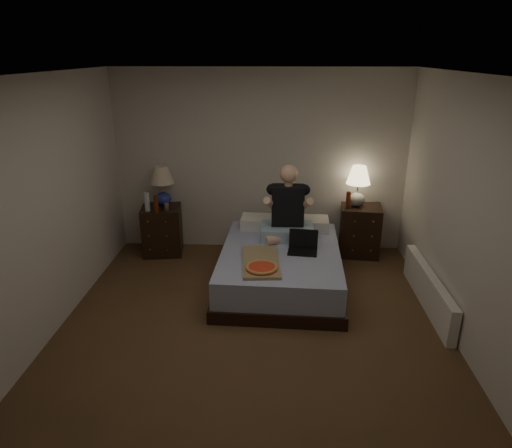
{
  "coord_description": "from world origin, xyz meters",
  "views": [
    {
      "loc": [
        0.22,
        -3.92,
        2.67
      ],
      "look_at": [
        0.0,
        0.9,
        0.85
      ],
      "focal_mm": 32.0,
      "sensor_mm": 36.0,
      "label": 1
    }
  ],
  "objects_px": {
    "radiator": "(428,290)",
    "beer_bottle_left": "(156,204)",
    "lamp_left": "(162,186)",
    "beer_bottle_right": "(348,200)",
    "pizza_box": "(262,268)",
    "nightstand_left": "(162,230)",
    "laptop": "(303,243)",
    "nightstand_right": "(360,230)",
    "water_bottle": "(147,202)",
    "person": "(288,203)",
    "soda_can": "(166,206)",
    "bed": "(280,267)",
    "lamp_right": "(358,186)"
  },
  "relations": [
    {
      "from": "radiator",
      "to": "beer_bottle_left",
      "type": "bearing_deg",
      "value": 161.41
    },
    {
      "from": "lamp_left",
      "to": "beer_bottle_right",
      "type": "distance_m",
      "value": 2.53
    },
    {
      "from": "beer_bottle_left",
      "to": "pizza_box",
      "type": "relative_size",
      "value": 0.3
    },
    {
      "from": "nightstand_left",
      "to": "beer_bottle_right",
      "type": "height_order",
      "value": "beer_bottle_right"
    },
    {
      "from": "beer_bottle_left",
      "to": "laptop",
      "type": "height_order",
      "value": "beer_bottle_left"
    },
    {
      "from": "nightstand_right",
      "to": "water_bottle",
      "type": "xyz_separation_m",
      "value": [
        -2.89,
        -0.25,
        0.45
      ]
    },
    {
      "from": "laptop",
      "to": "person",
      "type": "bearing_deg",
      "value": 117.48
    },
    {
      "from": "nightstand_left",
      "to": "radiator",
      "type": "relative_size",
      "value": 0.42
    },
    {
      "from": "radiator",
      "to": "soda_can",
      "type": "bearing_deg",
      "value": 159.1
    },
    {
      "from": "pizza_box",
      "to": "beer_bottle_left",
      "type": "bearing_deg",
      "value": 133.77
    },
    {
      "from": "bed",
      "to": "water_bottle",
      "type": "bearing_deg",
      "value": 160.21
    },
    {
      "from": "bed",
      "to": "beer_bottle_right",
      "type": "relative_size",
      "value": 8.1
    },
    {
      "from": "nightstand_left",
      "to": "pizza_box",
      "type": "distance_m",
      "value": 2.07
    },
    {
      "from": "laptop",
      "to": "radiator",
      "type": "height_order",
      "value": "laptop"
    },
    {
      "from": "beer_bottle_left",
      "to": "lamp_right",
      "type": "bearing_deg",
      "value": 6.43
    },
    {
      "from": "beer_bottle_right",
      "to": "nightstand_left",
      "type": "bearing_deg",
      "value": -179.27
    },
    {
      "from": "bed",
      "to": "nightstand_left",
      "type": "bearing_deg",
      "value": 154.38
    },
    {
      "from": "beer_bottle_left",
      "to": "water_bottle",
      "type": "bearing_deg",
      "value": 160.45
    },
    {
      "from": "bed",
      "to": "nightstand_left",
      "type": "relative_size",
      "value": 2.75
    },
    {
      "from": "water_bottle",
      "to": "beer_bottle_right",
      "type": "relative_size",
      "value": 1.09
    },
    {
      "from": "water_bottle",
      "to": "beer_bottle_right",
      "type": "height_order",
      "value": "beer_bottle_right"
    },
    {
      "from": "beer_bottle_right",
      "to": "pizza_box",
      "type": "bearing_deg",
      "value": -126.44
    },
    {
      "from": "lamp_left",
      "to": "lamp_right",
      "type": "distance_m",
      "value": 2.66
    },
    {
      "from": "lamp_left",
      "to": "pizza_box",
      "type": "height_order",
      "value": "lamp_left"
    },
    {
      "from": "bed",
      "to": "radiator",
      "type": "distance_m",
      "value": 1.7
    },
    {
      "from": "bed",
      "to": "lamp_right",
      "type": "height_order",
      "value": "lamp_right"
    },
    {
      "from": "nightstand_left",
      "to": "lamp_right",
      "type": "relative_size",
      "value": 1.21
    },
    {
      "from": "lamp_right",
      "to": "radiator",
      "type": "xyz_separation_m",
      "value": [
        0.61,
        -1.41,
        -0.78
      ]
    },
    {
      "from": "nightstand_right",
      "to": "person",
      "type": "bearing_deg",
      "value": -143.47
    },
    {
      "from": "beer_bottle_right",
      "to": "soda_can",
      "type": "bearing_deg",
      "value": -177.19
    },
    {
      "from": "pizza_box",
      "to": "soda_can",
      "type": "bearing_deg",
      "value": 129.22
    },
    {
      "from": "nightstand_right",
      "to": "radiator",
      "type": "height_order",
      "value": "nightstand_right"
    },
    {
      "from": "laptop",
      "to": "lamp_left",
      "type": "bearing_deg",
      "value": 157.48
    },
    {
      "from": "nightstand_left",
      "to": "lamp_left",
      "type": "height_order",
      "value": "lamp_left"
    },
    {
      "from": "lamp_left",
      "to": "laptop",
      "type": "bearing_deg",
      "value": -28.85
    },
    {
      "from": "lamp_left",
      "to": "beer_bottle_right",
      "type": "bearing_deg",
      "value": -1.2
    },
    {
      "from": "bed",
      "to": "nightstand_left",
      "type": "height_order",
      "value": "nightstand_left"
    },
    {
      "from": "lamp_right",
      "to": "lamp_left",
      "type": "bearing_deg",
      "value": -179.57
    },
    {
      "from": "beer_bottle_right",
      "to": "pizza_box",
      "type": "relative_size",
      "value": 0.3
    },
    {
      "from": "radiator",
      "to": "lamp_left",
      "type": "bearing_deg",
      "value": 156.93
    },
    {
      "from": "bed",
      "to": "lamp_right",
      "type": "bearing_deg",
      "value": 46.1
    },
    {
      "from": "lamp_left",
      "to": "laptop",
      "type": "distance_m",
      "value": 2.18
    },
    {
      "from": "lamp_left",
      "to": "soda_can",
      "type": "bearing_deg",
      "value": -65.76
    },
    {
      "from": "lamp_left",
      "to": "person",
      "type": "relative_size",
      "value": 0.6
    },
    {
      "from": "bed",
      "to": "beer_bottle_left",
      "type": "relative_size",
      "value": 8.1
    },
    {
      "from": "nightstand_left",
      "to": "radiator",
      "type": "xyz_separation_m",
      "value": [
        3.29,
        -1.3,
        -0.14
      ]
    },
    {
      "from": "laptop",
      "to": "pizza_box",
      "type": "relative_size",
      "value": 0.45
    },
    {
      "from": "beer_bottle_left",
      "to": "person",
      "type": "height_order",
      "value": "person"
    },
    {
      "from": "lamp_right",
      "to": "person",
      "type": "relative_size",
      "value": 0.6
    },
    {
      "from": "beer_bottle_right",
      "to": "laptop",
      "type": "relative_size",
      "value": 0.68
    }
  ]
}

